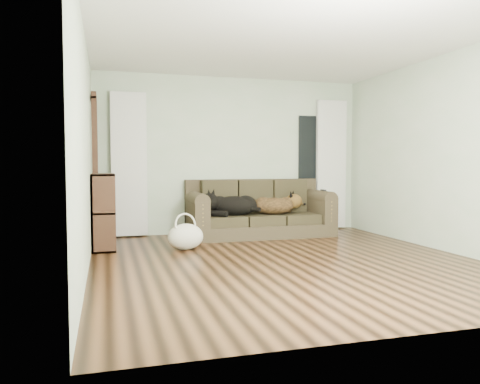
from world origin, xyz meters
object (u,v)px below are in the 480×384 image
object	(u,v)px
bookshelf	(104,212)
sofa	(260,208)
dog_shepherd	(276,205)
dog_black_lab	(231,207)
tote_bag	(186,238)

from	to	relation	value
bookshelf	sofa	bearing A→B (deg)	3.87
dog_shepherd	dog_black_lab	bearing A→B (deg)	15.58
dog_shepherd	tote_bag	distance (m)	1.84
tote_bag	bookshelf	xyz separation A→B (m)	(-1.06, 0.42, 0.34)
dog_shepherd	bookshelf	world-z (taller)	bookshelf
tote_bag	bookshelf	bearing A→B (deg)	158.41
dog_black_lab	tote_bag	world-z (taller)	dog_black_lab
sofa	dog_shepherd	xyz separation A→B (m)	(0.25, -0.06, 0.04)
sofa	bookshelf	world-z (taller)	bookshelf
dog_shepherd	tote_bag	world-z (taller)	dog_shepherd
sofa	bookshelf	distance (m)	2.46
sofa	dog_black_lab	distance (m)	0.49
bookshelf	tote_bag	bearing A→B (deg)	-28.91
bookshelf	dog_black_lab	bearing A→B (deg)	5.84
sofa	tote_bag	world-z (taller)	sofa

